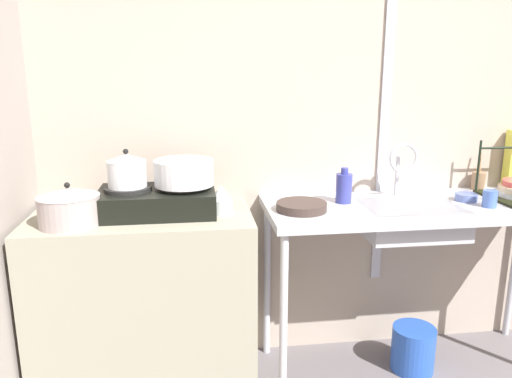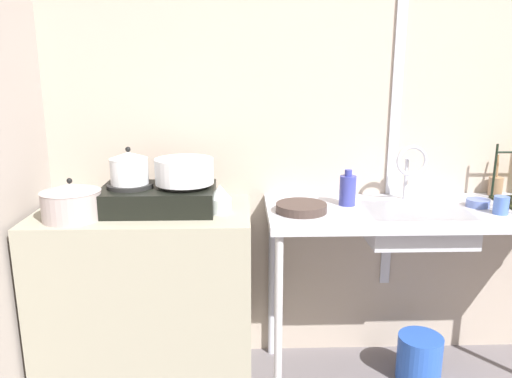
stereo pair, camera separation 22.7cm
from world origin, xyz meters
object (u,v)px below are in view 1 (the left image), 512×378
(percolator, at_px, (221,200))
(bucket_on_floor, at_px, (413,349))
(stove, at_px, (157,200))
(bottle_by_sink, at_px, (344,188))
(pot_on_right_burner, at_px, (184,172))
(cup_by_rack, at_px, (490,199))
(utensil_jar, at_px, (478,180))
(pot_on_left_burner, at_px, (127,170))
(small_bowl_on_drainboard, at_px, (466,197))
(frying_pan, at_px, (302,206))
(sink_basin, at_px, (410,220))
(faucet, at_px, (403,161))
(pot_beside_stove, at_px, (69,206))

(percolator, distance_m, bucket_on_floor, 1.30)
(stove, relative_size, bottle_by_sink, 2.99)
(pot_on_right_burner, xyz_separation_m, bottle_by_sink, (0.77, 0.06, -0.11))
(cup_by_rack, bearing_deg, utensil_jar, 66.75)
(pot_on_left_burner, bearing_deg, utensil_jar, 6.97)
(stove, bearing_deg, small_bowl_on_drainboard, 0.53)
(percolator, height_order, bucket_on_floor, percolator)
(frying_pan, bearing_deg, stove, 175.91)
(pot_on_left_burner, relative_size, sink_basin, 0.37)
(faucet, distance_m, small_bowl_on_drainboard, 0.36)
(stove, bearing_deg, faucet, 5.24)
(pot_beside_stove, height_order, small_bowl_on_drainboard, pot_beside_stove)
(pot_on_right_burner, height_order, percolator, pot_on_right_burner)
(utensil_jar, bearing_deg, cup_by_rack, -113.25)
(sink_basin, relative_size, cup_by_rack, 5.79)
(bottle_by_sink, bearing_deg, stove, -176.07)
(stove, distance_m, percolator, 0.29)
(pot_on_right_burner, height_order, bucket_on_floor, pot_on_right_burner)
(pot_beside_stove, distance_m, frying_pan, 1.01)
(stove, relative_size, percolator, 3.96)
(stove, xyz_separation_m, utensil_jar, (1.69, 0.22, -0.01))
(pot_on_left_burner, distance_m, pot_beside_stove, 0.29)
(stove, xyz_separation_m, pot_beside_stove, (-0.35, -0.13, 0.02))
(stove, height_order, pot_on_left_burner, pot_on_left_burner)
(pot_on_right_burner, relative_size, pot_beside_stove, 1.04)
(pot_on_left_burner, height_order, utensil_jar, pot_on_left_burner)
(pot_on_left_burner, relative_size, bucket_on_floor, 0.73)
(faucet, distance_m, cup_by_rack, 0.44)
(pot_on_left_burner, height_order, sink_basin, pot_on_left_burner)
(pot_beside_stove, relative_size, cup_by_rack, 3.14)
(sink_basin, bearing_deg, cup_by_rack, -11.10)
(pot_on_right_burner, height_order, frying_pan, pot_on_right_burner)
(frying_pan, bearing_deg, pot_on_left_burner, 176.56)
(pot_on_left_burner, bearing_deg, bottle_by_sink, 3.45)
(stove, xyz_separation_m, pot_on_right_burner, (0.12, 0.00, 0.13))
(percolator, relative_size, bottle_by_sink, 0.76)
(percolator, bearing_deg, small_bowl_on_drainboard, 2.97)
(small_bowl_on_drainboard, distance_m, utensil_jar, 0.28)
(bucket_on_floor, bearing_deg, stove, 179.06)
(faucet, bearing_deg, percolator, -170.13)
(pot_on_left_burner, height_order, pot_on_right_burner, pot_on_left_burner)
(percolator, height_order, sink_basin, percolator)
(bottle_by_sink, bearing_deg, percolator, -169.64)
(stove, relative_size, bucket_on_floor, 2.20)
(percolator, relative_size, frying_pan, 0.56)
(pot_beside_stove, bearing_deg, percolator, 6.94)
(cup_by_rack, distance_m, utensil_jar, 0.36)
(sink_basin, distance_m, utensil_jar, 0.57)
(pot_on_left_burner, bearing_deg, stove, 0.00)
(cup_by_rack, distance_m, bottle_by_sink, 0.68)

